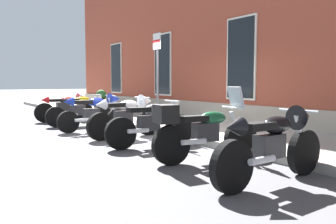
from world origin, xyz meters
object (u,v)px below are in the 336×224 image
at_px(motorcycle_white_sport, 128,114).
at_px(motorcycle_grey_naked, 152,124).
at_px(motorcycle_red_sport, 67,106).
at_px(motorcycle_blue_sport, 96,111).
at_px(barrel_planter, 101,104).
at_px(motorcycle_black_sport, 276,141).
at_px(parking_sign, 157,66).
at_px(motorcycle_yellow_naked, 80,110).
at_px(motorcycle_green_touring, 202,131).

xyz_separation_m(motorcycle_white_sport, motorcycle_grey_naked, (1.47, -0.17, -0.09)).
relative_size(motorcycle_red_sport, motorcycle_blue_sport, 1.01).
distance_m(motorcycle_grey_naked, barrel_planter, 6.53).
bearing_deg(motorcycle_blue_sport, motorcycle_black_sport, 0.62).
height_order(motorcycle_grey_naked, barrel_planter, barrel_planter).
height_order(motorcycle_blue_sport, parking_sign, parking_sign).
distance_m(motorcycle_yellow_naked, motorcycle_blue_sport, 1.51).
bearing_deg(motorcycle_grey_naked, motorcycle_green_touring, -0.01).
height_order(motorcycle_grey_naked, motorcycle_black_sport, motorcycle_black_sport).
relative_size(motorcycle_grey_naked, motorcycle_green_touring, 0.98).
bearing_deg(parking_sign, motorcycle_black_sport, -14.34).
xyz_separation_m(motorcycle_blue_sport, motorcycle_grey_naked, (3.01, 0.04, -0.09)).
bearing_deg(motorcycle_white_sport, barrel_planter, 164.62).
distance_m(motorcycle_blue_sport, motorcycle_green_touring, 4.72).
distance_m(motorcycle_grey_naked, motorcycle_green_touring, 1.71).
height_order(motorcycle_black_sport, barrel_planter, barrel_planter).
bearing_deg(motorcycle_black_sport, motorcycle_green_touring, -179.09).
distance_m(motorcycle_red_sport, motorcycle_grey_naked, 6.05).
distance_m(motorcycle_red_sport, motorcycle_yellow_naked, 1.53).
relative_size(motorcycle_white_sport, motorcycle_grey_naked, 1.02).
bearing_deg(motorcycle_black_sport, barrel_planter, 171.20).
xyz_separation_m(motorcycle_yellow_naked, motorcycle_grey_naked, (4.52, -0.03, 0.00)).
bearing_deg(motorcycle_blue_sport, parking_sign, 55.35).
bearing_deg(motorcycle_grey_naked, parking_sign, 145.78).
height_order(motorcycle_white_sport, barrel_planter, barrel_planter).
bearing_deg(motorcycle_green_touring, barrel_planter, 169.36).
relative_size(motorcycle_blue_sport, parking_sign, 0.79).
xyz_separation_m(motorcycle_red_sport, motorcycle_green_touring, (7.76, -0.07, -0.00)).
relative_size(motorcycle_black_sport, parking_sign, 0.85).
xyz_separation_m(motorcycle_green_touring, barrel_planter, (-8.06, 1.51, 0.02)).
bearing_deg(motorcycle_grey_naked, barrel_planter, 166.59).
height_order(motorcycle_blue_sport, motorcycle_green_touring, motorcycle_green_touring).
bearing_deg(motorcycle_red_sport, motorcycle_green_touring, -0.53).
xyz_separation_m(motorcycle_blue_sport, motorcycle_green_touring, (4.72, 0.04, -0.04)).
xyz_separation_m(motorcycle_blue_sport, parking_sign, (0.98, 1.42, 1.24)).
height_order(motorcycle_green_touring, parking_sign, parking_sign).
bearing_deg(motorcycle_blue_sport, motorcycle_yellow_naked, 177.11).
bearing_deg(parking_sign, motorcycle_white_sport, -65.17).
bearing_deg(motorcycle_grey_naked, motorcycle_blue_sport, -179.17).
bearing_deg(motorcycle_grey_naked, motorcycle_yellow_naked, 179.58).
bearing_deg(barrel_planter, motorcycle_white_sport, -15.38).
bearing_deg(parking_sign, motorcycle_blue_sport, -124.65).
distance_m(motorcycle_red_sport, motorcycle_white_sport, 4.59).
distance_m(motorcycle_grey_naked, motorcycle_black_sport, 3.27).
height_order(motorcycle_grey_naked, parking_sign, parking_sign).
distance_m(motorcycle_blue_sport, motorcycle_black_sport, 6.28).
height_order(motorcycle_blue_sport, barrel_planter, barrel_planter).
relative_size(motorcycle_red_sport, motorcycle_yellow_naked, 0.96).
relative_size(motorcycle_red_sport, motorcycle_green_touring, 0.99).
bearing_deg(barrel_planter, parking_sign, -1.80).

